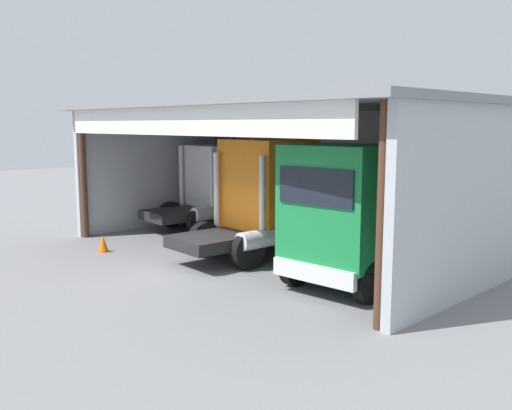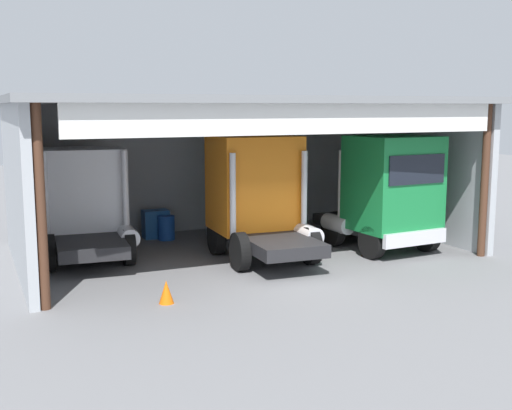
{
  "view_description": "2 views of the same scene",
  "coord_description": "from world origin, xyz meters",
  "px_view_note": "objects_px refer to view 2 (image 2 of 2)",
  "views": [
    {
      "loc": [
        12.79,
        -9.32,
        4.23
      ],
      "look_at": [
        0.0,
        2.83,
        1.65
      ],
      "focal_mm": 38.8,
      "sensor_mm": 36.0,
      "label": 1
    },
    {
      "loc": [
        -7.95,
        -14.88,
        4.64
      ],
      "look_at": [
        0.0,
        2.83,
        1.65
      ],
      "focal_mm": 44.96,
      "sensor_mm": 36.0,
      "label": 2
    }
  ],
  "objects_px": {
    "oil_drum": "(166,228)",
    "traffic_cone": "(166,292)",
    "truck_white_right_bay": "(85,201)",
    "truck_green_center_left_bay": "(387,192)",
    "truck_orange_center_bay": "(257,194)",
    "tool_cart": "(156,224)"
  },
  "relations": [
    {
      "from": "oil_drum",
      "to": "traffic_cone",
      "type": "relative_size",
      "value": 1.52
    },
    {
      "from": "truck_white_right_bay",
      "to": "oil_drum",
      "type": "distance_m",
      "value": 3.65
    },
    {
      "from": "truck_green_center_left_bay",
      "to": "oil_drum",
      "type": "height_order",
      "value": "truck_green_center_left_bay"
    },
    {
      "from": "truck_white_right_bay",
      "to": "truck_orange_center_bay",
      "type": "height_order",
      "value": "truck_orange_center_bay"
    },
    {
      "from": "truck_orange_center_bay",
      "to": "tool_cart",
      "type": "relative_size",
      "value": 4.78
    },
    {
      "from": "truck_green_center_left_bay",
      "to": "tool_cart",
      "type": "xyz_separation_m",
      "value": [
        -6.23,
        5.13,
        -1.44
      ]
    },
    {
      "from": "truck_orange_center_bay",
      "to": "traffic_cone",
      "type": "bearing_deg",
      "value": -135.09
    },
    {
      "from": "oil_drum",
      "to": "traffic_cone",
      "type": "height_order",
      "value": "oil_drum"
    },
    {
      "from": "tool_cart",
      "to": "truck_white_right_bay",
      "type": "bearing_deg",
      "value": -143.49
    },
    {
      "from": "truck_white_right_bay",
      "to": "oil_drum",
      "type": "bearing_deg",
      "value": 31.79
    },
    {
      "from": "truck_green_center_left_bay",
      "to": "tool_cart",
      "type": "distance_m",
      "value": 8.2
    },
    {
      "from": "truck_green_center_left_bay",
      "to": "truck_orange_center_bay",
      "type": "bearing_deg",
      "value": -18.37
    },
    {
      "from": "truck_orange_center_bay",
      "to": "truck_green_center_left_bay",
      "type": "bearing_deg",
      "value": -11.43
    },
    {
      "from": "truck_white_right_bay",
      "to": "truck_orange_center_bay",
      "type": "distance_m",
      "value": 5.32
    },
    {
      "from": "truck_white_right_bay",
      "to": "truck_green_center_left_bay",
      "type": "height_order",
      "value": "truck_green_center_left_bay"
    },
    {
      "from": "truck_white_right_bay",
      "to": "tool_cart",
      "type": "relative_size",
      "value": 4.63
    },
    {
      "from": "truck_orange_center_bay",
      "to": "truck_white_right_bay",
      "type": "bearing_deg",
      "value": 160.7
    },
    {
      "from": "truck_white_right_bay",
      "to": "tool_cart",
      "type": "distance_m",
      "value": 3.67
    },
    {
      "from": "oil_drum",
      "to": "traffic_cone",
      "type": "distance_m",
      "value": 7.46
    },
    {
      "from": "truck_green_center_left_bay",
      "to": "oil_drum",
      "type": "distance_m",
      "value": 7.72
    },
    {
      "from": "truck_white_right_bay",
      "to": "truck_green_center_left_bay",
      "type": "bearing_deg",
      "value": -14.37
    },
    {
      "from": "truck_orange_center_bay",
      "to": "truck_green_center_left_bay",
      "type": "distance_m",
      "value": 4.22
    }
  ]
}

